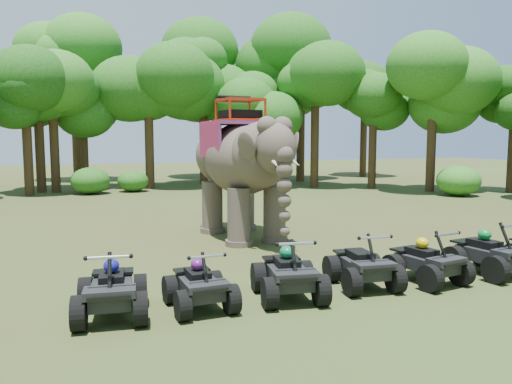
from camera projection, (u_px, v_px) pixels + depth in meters
ground at (272, 274)px, 12.25m from camera, size 110.00×110.00×0.00m
elephant at (242, 167)px, 16.51m from camera, size 3.01×5.83×4.71m
atv_0 at (111, 283)px, 9.24m from camera, size 1.49×1.91×1.32m
atv_1 at (200, 279)px, 9.72m from camera, size 1.25×1.67×1.19m
atv_2 at (288, 267)px, 10.33m from camera, size 1.56×1.97×1.32m
atv_3 at (363, 259)px, 11.11m from camera, size 1.43×1.85×1.28m
atv_4 at (427, 255)px, 11.46m from camera, size 1.52×1.90×1.27m
atv_5 at (490, 247)px, 12.13m from camera, size 1.56×1.98×1.35m
tree_0 at (149, 118)px, 32.17m from camera, size 6.39×6.39×9.13m
tree_1 at (203, 118)px, 35.09m from camera, size 6.53×6.53×9.33m
tree_2 at (260, 137)px, 33.41m from camera, size 4.70×4.70×6.71m
tree_3 at (315, 126)px, 33.02m from camera, size 5.74×5.74×8.21m
tree_4 at (373, 134)px, 32.49m from camera, size 4.93×4.93×7.04m
tree_5 at (432, 123)px, 30.30m from camera, size 5.85×5.85×8.36m
tree_32 at (27, 130)px, 28.52m from camera, size 5.25×5.25×7.50m
tree_33 at (84, 138)px, 32.43m from camera, size 4.59×4.59×6.56m
tree_34 at (54, 127)px, 30.12m from camera, size 5.54×5.54×7.91m
tree_35 at (364, 125)px, 42.28m from camera, size 6.12×6.12×8.74m
tree_36 at (257, 132)px, 42.98m from camera, size 5.35×5.35×7.64m
tree_37 at (75, 112)px, 38.20m from camera, size 7.40×7.40×10.56m
tree_39 at (249, 122)px, 41.46m from camera, size 6.49×6.49×9.27m
tree_40 at (215, 111)px, 40.46m from camera, size 7.63×7.63×10.90m
tree_41 at (39, 125)px, 29.89m from camera, size 5.74×5.74×8.20m
tree_44 at (301, 110)px, 37.57m from camera, size 7.53×7.53×10.75m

